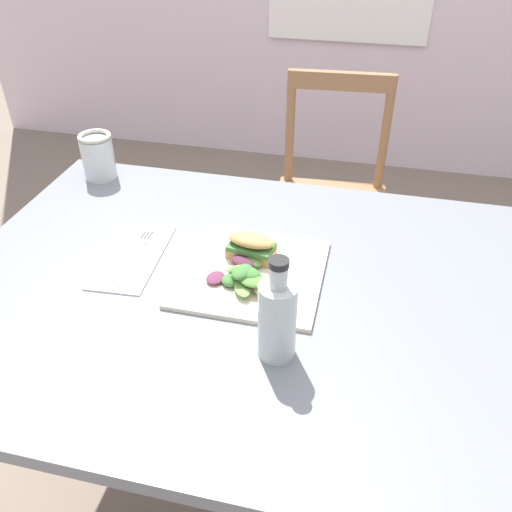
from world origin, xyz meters
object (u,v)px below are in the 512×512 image
Objects in this scene: bottle_cold_brew at (277,323)px; mason_jar_iced_tea at (98,158)px; sandwich_half_front at (251,247)px; plate_lunch at (252,273)px; fork_on_napkin at (136,250)px; dining_table at (282,332)px; chair_wooden_far at (330,201)px.

mason_jar_iced_tea is (-0.60, 0.54, -0.01)m from bottle_cold_brew.
mason_jar_iced_tea is (-0.49, 0.29, 0.02)m from sandwich_half_front.
bottle_cold_brew reaches higher than sandwich_half_front.
plate_lunch is 1.57× the size of fork_on_napkin.
plate_lunch is (-0.08, 0.04, 0.12)m from dining_table.
sandwich_half_front is (-0.10, -0.81, 0.33)m from chair_wooden_far.
mason_jar_iced_tea is (-0.24, 0.31, 0.05)m from fork_on_napkin.
fork_on_napkin is 1.50× the size of mason_jar_iced_tea.
chair_wooden_far is 4.70× the size of fork_on_napkin.
plate_lunch is 1.46× the size of bottle_cold_brew.
chair_wooden_far is 0.91m from plate_lunch.
mason_jar_iced_tea reaches higher than plate_lunch.
sandwich_half_front is at bearing 105.53° from plate_lunch.
dining_table is 0.91m from chair_wooden_far.
chair_wooden_far is 8.06× the size of sandwich_half_front.
mason_jar_iced_tea is at bearing 138.06° from bottle_cold_brew.
dining_table is at bearing -9.21° from fork_on_napkin.
mason_jar_iced_tea is at bearing -138.40° from chair_wooden_far.
bottle_cold_brew is at bearing -41.94° from mason_jar_iced_tea.
sandwich_half_front reaches higher than fork_on_napkin.
fork_on_napkin is at bearing -174.37° from sandwich_half_front.
bottle_cold_brew is at bearing -65.41° from plate_lunch.
plate_lunch is 2.70× the size of sandwich_half_front.
sandwich_half_front is 0.87× the size of mason_jar_iced_tea.
fork_on_napkin is (-0.35, -0.83, 0.30)m from chair_wooden_far.
dining_table is 7.49× the size of fork_on_napkin.
mason_jar_iced_tea is at bearing 127.26° from fork_on_napkin.
chair_wooden_far is at bearing 90.48° from bottle_cold_brew.
dining_table is 6.94× the size of bottle_cold_brew.
chair_wooden_far is 0.86m from mason_jar_iced_tea.
dining_table is 12.87× the size of sandwich_half_front.
mason_jar_iced_tea is (-0.59, -0.52, 0.35)m from chair_wooden_far.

